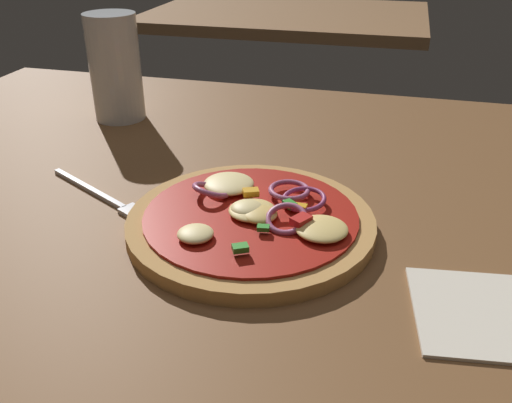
% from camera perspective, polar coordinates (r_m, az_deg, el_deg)
% --- Properties ---
extents(dining_table, '(1.17, 0.93, 0.03)m').
position_cam_1_polar(dining_table, '(0.53, 0.48, -4.43)').
color(dining_table, brown).
rests_on(dining_table, ground).
extents(pizza, '(0.24, 0.24, 0.03)m').
position_cam_1_polar(pizza, '(0.52, -0.44, -1.93)').
color(pizza, tan).
rests_on(pizza, dining_table).
extents(fork, '(0.17, 0.10, 0.01)m').
position_cam_1_polar(fork, '(0.60, -15.40, 0.33)').
color(fork, silver).
rests_on(fork, dining_table).
extents(beer_glass, '(0.07, 0.07, 0.15)m').
position_cam_1_polar(beer_glass, '(0.81, -14.42, 12.83)').
color(beer_glass, silver).
rests_on(beer_glass, dining_table).
extents(napkin, '(0.13, 0.12, 0.00)m').
position_cam_1_polar(napkin, '(0.46, 23.56, -10.75)').
color(napkin, silver).
rests_on(napkin, dining_table).
extents(background_table, '(0.81, 0.57, 0.03)m').
position_cam_1_polar(background_table, '(1.72, 3.28, 18.75)').
color(background_table, brown).
rests_on(background_table, ground).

